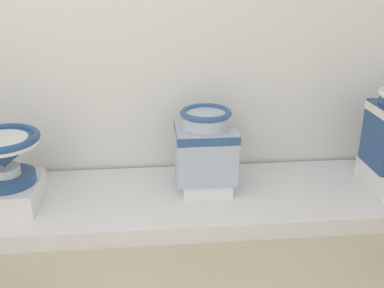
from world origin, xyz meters
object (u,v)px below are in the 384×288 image
object	(u,v)px
antique_toilet_central_ornate	(206,143)
antique_toilet_rightmost	(3,153)
plinth_block_central_ornate	(205,181)
plinth_block_rightmost	(10,194)

from	to	relation	value
antique_toilet_central_ornate	antique_toilet_rightmost	bearing A→B (deg)	-173.08
plinth_block_central_ornate	antique_toilet_central_ornate	world-z (taller)	antique_toilet_central_ornate
plinth_block_rightmost	plinth_block_central_ornate	distance (m)	1.16
plinth_block_rightmost	antique_toilet_rightmost	distance (m)	0.26
antique_toilet_rightmost	antique_toilet_central_ornate	xyz separation A→B (m)	(1.15, 0.14, -0.04)
antique_toilet_rightmost	plinth_block_rightmost	bearing A→B (deg)	-90.00
plinth_block_rightmost	antique_toilet_central_ornate	world-z (taller)	antique_toilet_central_ornate
antique_toilet_rightmost	plinth_block_central_ornate	size ratio (longest dim) A/B	1.11
antique_toilet_rightmost	plinth_block_central_ornate	world-z (taller)	antique_toilet_rightmost
plinth_block_rightmost	plinth_block_central_ornate	world-z (taller)	plinth_block_rightmost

